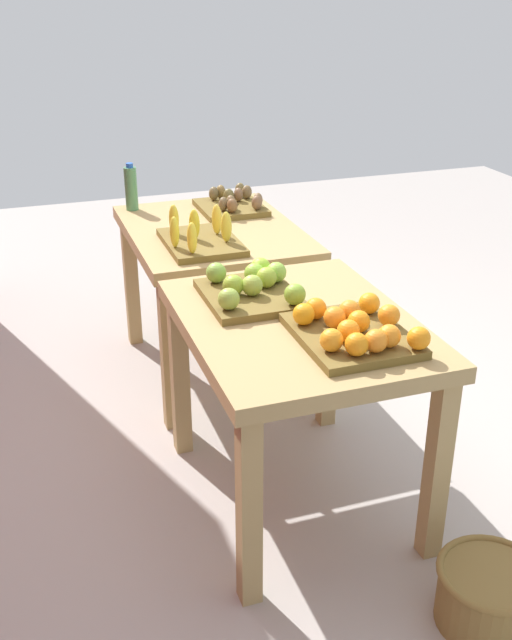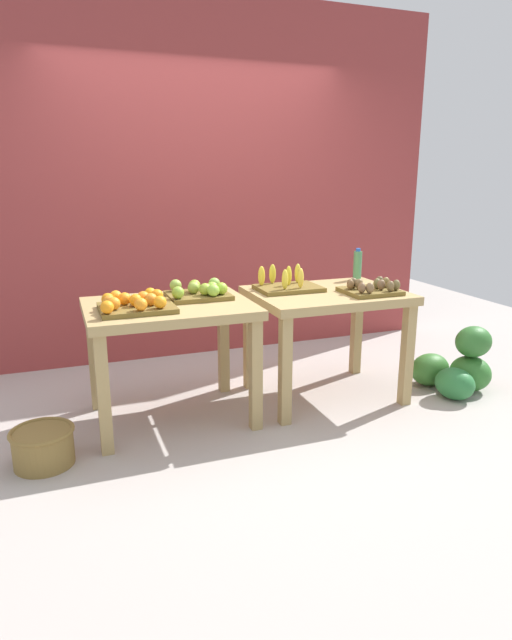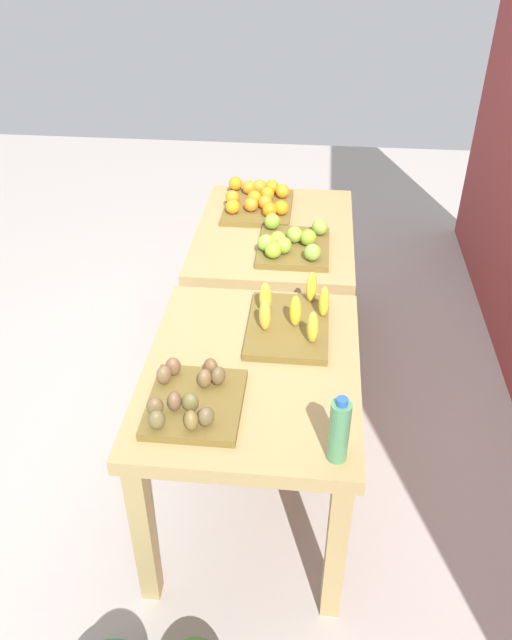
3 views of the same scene
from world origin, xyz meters
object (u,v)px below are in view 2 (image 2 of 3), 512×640
(orange_bin, at_px, (134,304))
(wicker_basket, at_px, (43,446))
(display_table_left, at_px, (169,322))
(watermelon_pile, at_px, (456,368))
(banana_crate, at_px, (287,285))
(kiwi_bin, at_px, (371,289))
(water_bottle, at_px, (357,265))
(display_table_right, at_px, (326,307))
(apple_bin, at_px, (200,291))

(orange_bin, xyz_separation_m, wicker_basket, (-0.58, -0.24, -0.71))
(wicker_basket, bearing_deg, display_table_left, 23.52)
(orange_bin, bearing_deg, wicker_basket, -157.42)
(display_table_left, distance_m, watermelon_pile, 2.16)
(orange_bin, distance_m, banana_crate, 1.13)
(banana_crate, bearing_deg, wicker_basket, -164.10)
(kiwi_bin, xyz_separation_m, water_bottle, (0.18, 0.49, 0.08))
(orange_bin, relative_size, banana_crate, 1.04)
(display_table_left, xyz_separation_m, kiwi_bin, (1.36, -0.18, 0.15))
(water_bottle, relative_size, wicker_basket, 0.69)
(display_table_right, relative_size, wicker_basket, 2.96)
(display_table_left, xyz_separation_m, display_table_right, (1.12, 0.00, 0.00))
(display_table_right, height_order, apple_bin, apple_bin)
(banana_crate, height_order, watermelon_pile, banana_crate)
(display_table_right, bearing_deg, display_table_left, 180.00)
(display_table_right, distance_m, apple_bin, 0.91)
(banana_crate, xyz_separation_m, kiwi_bin, (0.49, -0.31, -0.01))
(banana_crate, distance_m, water_bottle, 0.70)
(wicker_basket, bearing_deg, watermelon_pile, 1.74)
(orange_bin, height_order, watermelon_pile, orange_bin)
(orange_bin, bearing_deg, water_bottle, 13.39)
(orange_bin, height_order, kiwi_bin, orange_bin)
(display_table_right, bearing_deg, watermelon_pile, -15.19)
(water_bottle, xyz_separation_m, wicker_basket, (-2.35, -0.66, -0.78))
(water_bottle, relative_size, watermelon_pile, 0.40)
(display_table_left, distance_m, kiwi_bin, 1.38)
(orange_bin, height_order, wicker_basket, orange_bin)
(banana_crate, relative_size, kiwi_bin, 1.22)
(display_table_left, height_order, kiwi_bin, kiwi_bin)
(apple_bin, height_order, kiwi_bin, apple_bin)
(display_table_left, distance_m, water_bottle, 1.59)
(banana_crate, distance_m, watermelon_pile, 1.43)
(orange_bin, distance_m, apple_bin, 0.50)
(display_table_left, xyz_separation_m, apple_bin, (0.23, 0.10, 0.16))
(kiwi_bin, bearing_deg, wicker_basket, -175.50)
(display_table_right, relative_size, orange_bin, 2.27)
(orange_bin, distance_m, watermelon_pile, 2.41)
(display_table_left, height_order, water_bottle, water_bottle)
(kiwi_bin, distance_m, watermelon_pile, 0.97)
(kiwi_bin, height_order, water_bottle, water_bottle)
(apple_bin, relative_size, kiwi_bin, 1.15)
(kiwi_bin, relative_size, wicker_basket, 1.02)
(display_table_right, bearing_deg, water_bottle, 36.30)
(wicker_basket, bearing_deg, banana_crate, 15.90)
(display_table_right, bearing_deg, apple_bin, 173.79)
(watermelon_pile, relative_size, wicker_basket, 1.74)
(water_bottle, distance_m, wicker_basket, 2.56)
(banana_crate, bearing_deg, water_bottle, 15.30)
(display_table_left, distance_m, wicker_basket, 1.04)
(orange_bin, height_order, water_bottle, water_bottle)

